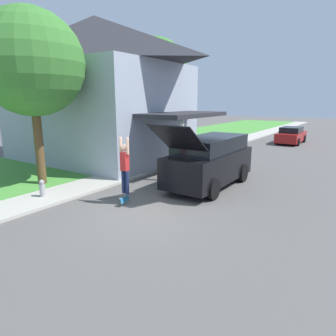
{
  "coord_description": "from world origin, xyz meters",
  "views": [
    {
      "loc": [
        6.1,
        -7.23,
        3.59
      ],
      "look_at": [
        -0.05,
        1.8,
        1.1
      ],
      "focal_mm": 32.0,
      "sensor_mm": 36.0,
      "label": 1
    }
  ],
  "objects_px": {
    "car_down_street": "(291,135)",
    "fire_hydrant": "(42,188)",
    "lawn_tree_near": "(31,64)",
    "suv_parked": "(210,161)",
    "lawn_tree_far": "(156,72)",
    "skateboard": "(125,199)",
    "skateboarder": "(125,165)"
  },
  "relations": [
    {
      "from": "car_down_street",
      "to": "fire_hydrant",
      "type": "height_order",
      "value": "car_down_street"
    },
    {
      "from": "lawn_tree_near",
      "to": "suv_parked",
      "type": "bearing_deg",
      "value": 32.79
    },
    {
      "from": "lawn_tree_far",
      "to": "car_down_street",
      "type": "xyz_separation_m",
      "value": [
        5.68,
        11.48,
        -4.6
      ]
    },
    {
      "from": "suv_parked",
      "to": "skateboard",
      "type": "distance_m",
      "value": 4.1
    },
    {
      "from": "skateboarder",
      "to": "skateboard",
      "type": "bearing_deg",
      "value": 173.71
    },
    {
      "from": "lawn_tree_near",
      "to": "lawn_tree_far",
      "type": "height_order",
      "value": "lawn_tree_far"
    },
    {
      "from": "lawn_tree_far",
      "to": "suv_parked",
      "type": "distance_m",
      "value": 8.22
    },
    {
      "from": "lawn_tree_far",
      "to": "skateboard",
      "type": "distance_m",
      "value": 10.28
    },
    {
      "from": "lawn_tree_near",
      "to": "fire_hydrant",
      "type": "relative_size",
      "value": 11.03
    },
    {
      "from": "lawn_tree_far",
      "to": "skateboarder",
      "type": "height_order",
      "value": "lawn_tree_far"
    },
    {
      "from": "suv_parked",
      "to": "car_down_street",
      "type": "bearing_deg",
      "value": 90.44
    },
    {
      "from": "lawn_tree_far",
      "to": "suv_parked",
      "type": "height_order",
      "value": "lawn_tree_far"
    },
    {
      "from": "skateboarder",
      "to": "lawn_tree_far",
      "type": "bearing_deg",
      "value": 119.49
    },
    {
      "from": "car_down_street",
      "to": "fire_hydrant",
      "type": "relative_size",
      "value": 6.51
    },
    {
      "from": "lawn_tree_near",
      "to": "suv_parked",
      "type": "height_order",
      "value": "lawn_tree_near"
    },
    {
      "from": "lawn_tree_near",
      "to": "lawn_tree_far",
      "type": "bearing_deg",
      "value": 88.24
    },
    {
      "from": "skateboard",
      "to": "skateboarder",
      "type": "bearing_deg",
      "value": -6.29
    },
    {
      "from": "car_down_street",
      "to": "lawn_tree_far",
      "type": "bearing_deg",
      "value": -116.31
    },
    {
      "from": "lawn_tree_near",
      "to": "skateboard",
      "type": "height_order",
      "value": "lawn_tree_near"
    },
    {
      "from": "fire_hydrant",
      "to": "suv_parked",
      "type": "bearing_deg",
      "value": 49.22
    },
    {
      "from": "skateboarder",
      "to": "suv_parked",
      "type": "bearing_deg",
      "value": 69.5
    },
    {
      "from": "car_down_street",
      "to": "skateboarder",
      "type": "distance_m",
      "value": 19.33
    },
    {
      "from": "lawn_tree_far",
      "to": "skateboard",
      "type": "xyz_separation_m",
      "value": [
        4.34,
        -7.79,
        -5.11
      ]
    },
    {
      "from": "skateboarder",
      "to": "car_down_street",
      "type": "bearing_deg",
      "value": 86.23
    },
    {
      "from": "skateboarder",
      "to": "fire_hydrant",
      "type": "height_order",
      "value": "skateboarder"
    },
    {
      "from": "lawn_tree_near",
      "to": "car_down_street",
      "type": "height_order",
      "value": "lawn_tree_near"
    },
    {
      "from": "car_down_street",
      "to": "skateboard",
      "type": "distance_m",
      "value": 19.32
    },
    {
      "from": "skateboarder",
      "to": "skateboard",
      "type": "relative_size",
      "value": 2.72
    },
    {
      "from": "lawn_tree_far",
      "to": "lawn_tree_near",
      "type": "bearing_deg",
      "value": -91.76
    },
    {
      "from": "skateboard",
      "to": "fire_hydrant",
      "type": "relative_size",
      "value": 1.13
    },
    {
      "from": "lawn_tree_far",
      "to": "car_down_street",
      "type": "height_order",
      "value": "lawn_tree_far"
    },
    {
      "from": "suv_parked",
      "to": "lawn_tree_far",
      "type": "bearing_deg",
      "value": 144.87
    }
  ]
}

